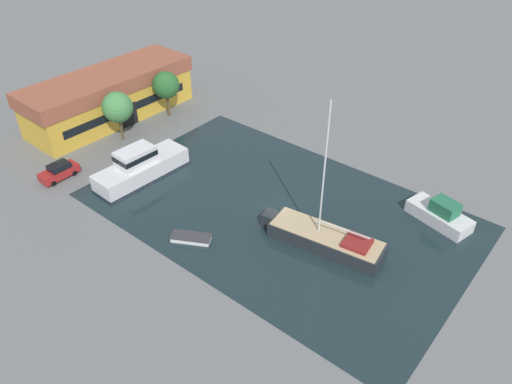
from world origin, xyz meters
The scene contains 10 objects.
ground_plane centered at (0.00, 0.00, 0.00)m, with size 440.00×440.00×0.00m, color slate.
water_canal centered at (0.00, 0.00, 0.00)m, with size 23.18×36.84×0.01m, color #19282D.
warehouse_building centered at (2.36, 29.04, 3.06)m, with size 22.45×8.03×6.04m.
quay_tree_near_building centered at (-0.69, 23.23, 4.33)m, with size 3.64×3.64×6.16m.
quay_tree_by_water centered at (7.32, 23.67, 4.28)m, with size 3.47×3.47×6.04m.
parked_car centered at (-10.31, 21.78, 0.85)m, with size 4.15×1.77×1.69m.
sailboat_moored centered at (-1.43, -6.34, 0.81)m, with size 4.53×11.86×14.17m.
motor_cruiser centered at (-4.68, 14.98, 1.36)m, with size 10.79×3.90×3.71m.
small_dinghy centered at (-8.57, 3.44, 0.26)m, with size 3.03×3.93×0.50m.
cabin_boat centered at (8.39, -13.07, 0.93)m, with size 3.91×6.57×2.55m.
Camera 1 is at (-31.64, -23.13, 30.32)m, focal length 35.00 mm.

